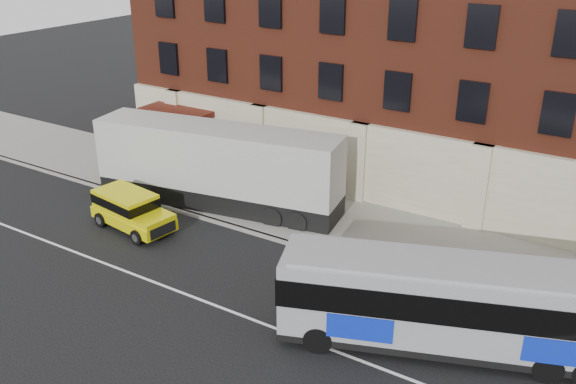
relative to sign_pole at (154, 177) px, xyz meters
The scene contains 9 objects.
ground 10.59m from the sign_pole, 35.87° to the right, with size 120.00×120.00×0.00m, color black.
sidewalk 9.07m from the sign_pole, 18.56° to the left, with size 60.00×6.00×0.15m, color gray.
kerb 8.61m from the sign_pole, ahead, with size 60.00×0.25×0.15m, color gray.
lane_line 10.31m from the sign_pole, 33.60° to the right, with size 60.00×0.12×0.01m, color white.
building 15.03m from the sign_pole, 51.75° to the left, with size 30.00×12.10×15.00m.
sign_pole is the anchor object (origin of this frame).
city_bus 16.94m from the sign_pole, 11.51° to the right, with size 11.87×6.43×3.22m.
yellow_suv 2.80m from the sign_pole, 71.08° to the right, with size 4.59×2.43×1.71m.
shipping_container 3.30m from the sign_pole, 26.56° to the left, with size 12.64×4.63×4.13m.
Camera 1 is at (12.37, -14.63, 13.16)m, focal length 38.78 mm.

